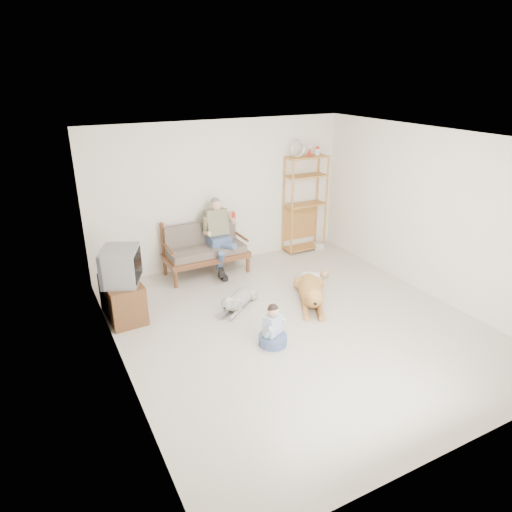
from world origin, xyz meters
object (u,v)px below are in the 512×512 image
tv_stand (122,299)px  golden_retriever (311,292)px  etagere (305,203)px  loveseat (205,248)px

tv_stand → golden_retriever: 2.95m
tv_stand → etagere: bearing=12.7°
loveseat → etagere: (2.25, 0.14, 0.51)m
etagere → tv_stand: size_ratio=2.45×
tv_stand → golden_retriever: tv_stand is taller
loveseat → tv_stand: loveseat is taller
golden_retriever → loveseat: bearing=147.7°
tv_stand → golden_retriever: (2.79, -0.94, -0.11)m
tv_stand → golden_retriever: size_ratio=0.65×
golden_retriever → tv_stand: bearing=-170.0°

